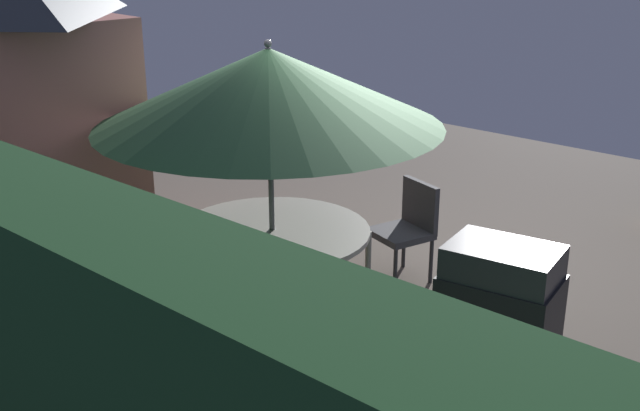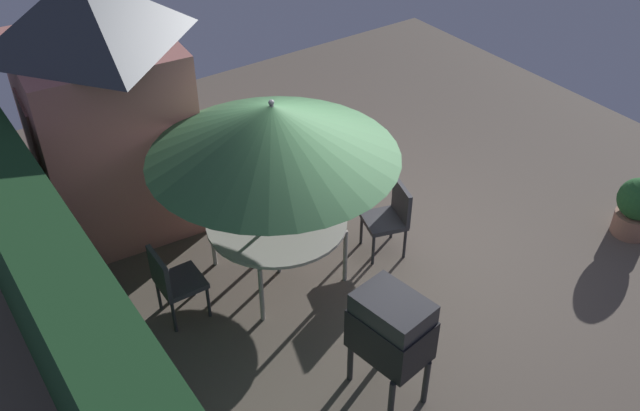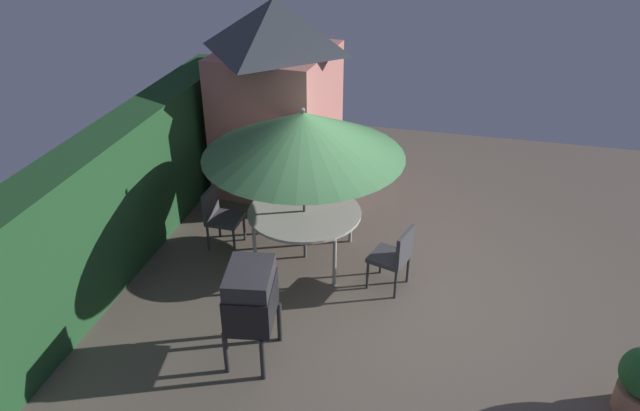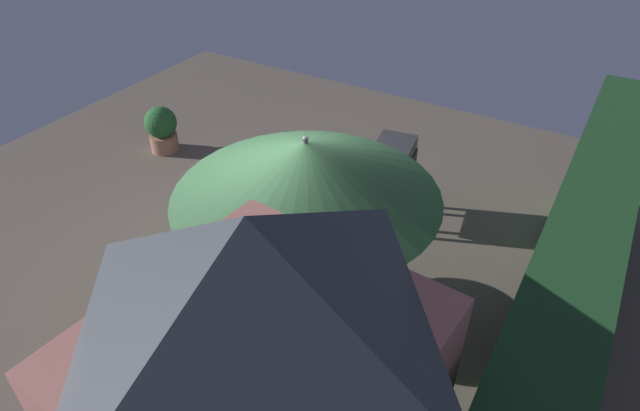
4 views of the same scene
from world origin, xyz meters
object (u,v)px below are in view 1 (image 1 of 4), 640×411
Objects in this scene: patio_umbrella at (269,87)px; chair_near_shed at (408,224)px; patio_table at (272,235)px; chair_far_side at (140,312)px; bbq_grill at (500,299)px.

chair_near_shed is at bearing -107.15° from patio_umbrella.
patio_umbrella is (0.00, 0.00, 1.19)m from patio_table.
patio_umbrella is 2.95× the size of chair_near_shed.
chair_near_shed is at bearing -99.40° from chair_far_side.
bbq_grill is 1.33× the size of chair_far_side.
patio_umbrella is at bearing -91.05° from chair_far_side.
patio_umbrella reaches higher than chair_near_shed.
patio_umbrella is 1.88m from chair_far_side.
chair_near_shed is (-0.41, -1.32, -1.38)m from patio_umbrella.
patio_table is 1.74× the size of chair_far_side.
chair_far_side is at bearing 80.60° from chair_near_shed.
chair_near_shed is 2.64m from chair_far_side.
chair_far_side is (0.02, 1.28, -0.19)m from patio_table.
patio_umbrella is at bearing 72.85° from chair_near_shed.
bbq_grill is 2.43m from chair_far_side.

